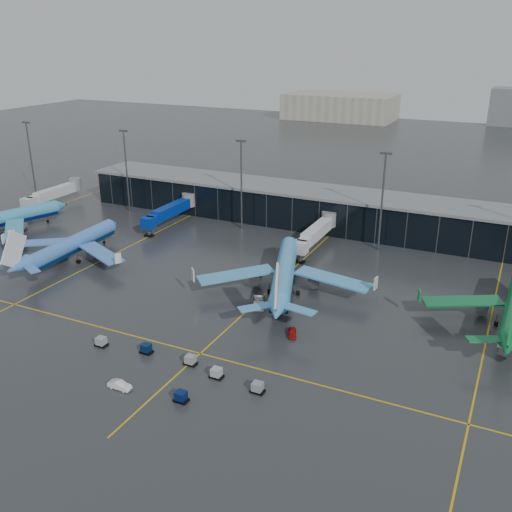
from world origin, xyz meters
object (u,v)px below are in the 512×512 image
at_px(baggage_carts, 180,367).
at_px(mobile_airstair, 259,305).
at_px(airliner_klm_west, 3,210).
at_px(service_van_white, 120,385).
at_px(airliner_klm_near, 285,261).
at_px(service_van_red, 292,333).
at_px(airliner_arkefly, 72,235).

xyz_separation_m(baggage_carts, mobile_airstair, (1.73, 26.93, 0.01)).
bearing_deg(airliner_klm_west, service_van_white, -12.42).
relative_size(airliner_klm_near, service_van_red, 12.22).
bearing_deg(baggage_carts, service_van_white, -124.67).
xyz_separation_m(airliner_arkefly, service_van_white, (45.72, -40.07, -5.64)).
xyz_separation_m(airliner_klm_near, baggage_carts, (-3.01, -37.31, -6.19)).
xyz_separation_m(baggage_carts, service_van_white, (-5.84, -8.44, -0.10)).
distance_m(service_van_red, service_van_white, 33.12).
xyz_separation_m(airliner_klm_near, service_van_red, (9.30, -18.04, -6.32)).
relative_size(airliner_klm_near, baggage_carts, 1.34).
bearing_deg(airliner_klm_near, baggage_carts, -113.70).
distance_m(airliner_klm_west, baggage_carts, 92.58).
relative_size(airliner_klm_west, baggage_carts, 1.25).
bearing_deg(airliner_klm_west, service_van_red, 7.33).
bearing_deg(airliner_klm_near, airliner_arkefly, 166.86).
xyz_separation_m(airliner_arkefly, mobile_airstair, (53.28, -4.69, -5.53)).
height_order(airliner_arkefly, baggage_carts, airliner_arkefly).
bearing_deg(mobile_airstair, airliner_klm_west, 151.31).
height_order(airliner_klm_west, airliner_arkefly, airliner_klm_west).
relative_size(airliner_arkefly, baggage_carts, 1.21).
height_order(baggage_carts, mobile_airstair, mobile_airstair).
bearing_deg(airliner_klm_west, baggage_carts, -6.05).
distance_m(airliner_klm_near, service_van_red, 21.26).
distance_m(airliner_arkefly, airliner_klm_near, 54.86).
relative_size(baggage_carts, service_van_white, 8.42).
xyz_separation_m(airliner_klm_west, airliner_arkefly, (32.05, -7.71, -0.19)).
height_order(service_van_red, service_van_white, service_van_white).
bearing_deg(airliner_arkefly, service_van_white, -44.24).
relative_size(mobile_airstair, service_van_red, 1.02).
xyz_separation_m(airliner_arkefly, baggage_carts, (51.56, -31.62, -5.54)).
xyz_separation_m(airliner_klm_west, service_van_white, (77.77, -47.77, -5.83)).
bearing_deg(airliner_arkefly, service_van_red, -13.96).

